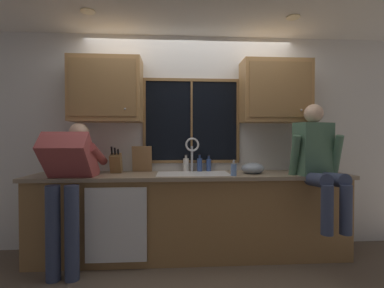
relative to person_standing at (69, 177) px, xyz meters
name	(u,v)px	position (x,y,z in m)	size (l,w,h in m)	color
back_wall	(189,141)	(1.22, 0.64, 0.34)	(5.81, 0.12, 2.55)	silver
ceiling_downlight_left	(88,11)	(0.20, -0.02, 1.61)	(0.14, 0.14, 0.01)	#FFEAB2
ceiling_downlight_right	(293,17)	(2.24, -0.02, 1.61)	(0.14, 0.14, 0.01)	#FFEAB2
window_glass	(192,121)	(1.24, 0.57, 0.59)	(1.10, 0.02, 0.95)	black
window_frame_top	(192,80)	(1.24, 0.56, 1.08)	(1.17, 0.02, 0.04)	brown
window_frame_bottom	(192,162)	(1.24, 0.56, 0.10)	(1.17, 0.02, 0.04)	brown
window_frame_left	(144,121)	(0.67, 0.56, 0.59)	(0.04, 0.02, 0.95)	brown
window_frame_right	(238,121)	(1.81, 0.56, 0.59)	(0.04, 0.02, 0.95)	brown
window_mullion_center	(192,121)	(1.24, 0.56, 0.59)	(0.02, 0.02, 0.95)	brown
lower_cabinet_run	(191,216)	(1.22, 0.29, -0.49)	(3.41, 0.58, 0.88)	olive
countertop	(191,176)	(1.22, 0.27, -0.03)	(3.47, 0.62, 0.04)	gray
dishwasher_front	(116,225)	(0.46, -0.03, -0.48)	(0.60, 0.02, 0.74)	white
upper_cabinet_left	(106,90)	(0.26, 0.41, 0.93)	(0.79, 0.36, 0.72)	#A87A47
upper_cabinet_right	(275,92)	(2.22, 0.41, 0.93)	(0.79, 0.36, 0.72)	#A87A47
sink	(193,182)	(1.24, 0.28, -0.11)	(0.80, 0.46, 0.21)	silver
faucet	(193,150)	(1.25, 0.46, 0.24)	(0.18, 0.09, 0.40)	silver
person_standing	(69,177)	(0.00, 0.00, 0.00)	(0.53, 0.72, 1.48)	#384260
person_sitting_on_counter	(318,158)	(2.53, 0.01, 0.17)	(0.54, 0.65, 1.26)	#384260
knife_block	(116,163)	(0.37, 0.40, 0.10)	(0.12, 0.18, 0.32)	olive
cutting_board	(142,159)	(0.65, 0.50, 0.14)	(0.23, 0.02, 0.31)	#997047
mixing_bowl	(253,168)	(1.91, 0.25, 0.04)	(0.25, 0.25, 0.13)	#8C99A8
soap_dispenser	(234,170)	(1.65, 0.07, 0.05)	(0.06, 0.07, 0.17)	#668CCC
bottle_green_glass	(209,165)	(1.44, 0.51, 0.07)	(0.06, 0.06, 0.19)	#334C8C
bottle_tall_clear	(186,164)	(1.17, 0.49, 0.07)	(0.07, 0.07, 0.21)	silver
bottle_amber_small	(200,164)	(1.33, 0.50, 0.07)	(0.06, 0.06, 0.20)	#334C8C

